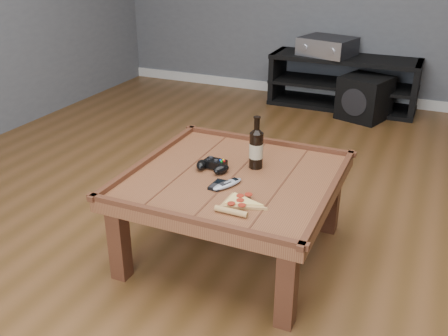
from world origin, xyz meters
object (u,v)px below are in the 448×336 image
at_px(coffee_table, 234,186).
at_px(game_console, 351,106).
at_px(media_console, 343,83).
at_px(remote_control, 227,184).
at_px(av_receiver, 327,46).
at_px(game_controller, 213,165).
at_px(beer_bottle, 256,147).
at_px(smartphone, 218,185).
at_px(subwoofer, 365,98).
at_px(pizza_slice, 239,204).

height_order(coffee_table, game_console, coffee_table).
xyz_separation_m(coffee_table, media_console, (0.00, 2.75, -0.15)).
distance_m(remote_control, av_receiver, 2.87).
distance_m(game_controller, game_console, 2.52).
bearing_deg(beer_bottle, smartphone, -107.74).
height_order(game_controller, av_receiver, av_receiver).
relative_size(subwoofer, game_console, 2.21).
height_order(game_controller, subwoofer, game_controller).
bearing_deg(coffee_table, media_console, 90.00).
bearing_deg(game_controller, smartphone, -53.11).
bearing_deg(media_console, beer_bottle, -88.60).
bearing_deg(av_receiver, coffee_table, -71.04).
relative_size(smartphone, remote_control, 0.60).
xyz_separation_m(game_controller, pizza_slice, (0.26, -0.29, -0.02)).
xyz_separation_m(media_console, subwoofer, (0.26, -0.26, -0.05)).
bearing_deg(subwoofer, remote_control, -76.55).
bearing_deg(av_receiver, game_console, -22.10).
bearing_deg(game_console, game_controller, -74.76).
distance_m(media_console, game_console, 0.32).
relative_size(coffee_table, game_controller, 5.21).
relative_size(smartphone, game_console, 0.49).
bearing_deg(remote_control, coffee_table, 122.90).
bearing_deg(game_controller, av_receiver, 95.63).
xyz_separation_m(beer_bottle, game_console, (0.08, 2.36, -0.46)).
relative_size(game_controller, game_console, 0.88).
height_order(media_console, game_controller, game_controller).
xyz_separation_m(coffee_table, game_controller, (-0.12, 0.02, 0.08)).
relative_size(remote_control, subwoofer, 0.37).
xyz_separation_m(av_receiver, game_console, (0.32, -0.24, -0.48)).
height_order(pizza_slice, game_console, pizza_slice).
relative_size(media_console, game_controller, 7.08).
height_order(beer_bottle, subwoofer, beer_bottle).
height_order(beer_bottle, pizza_slice, beer_bottle).
bearing_deg(remote_control, av_receiver, 118.63).
bearing_deg(coffee_table, pizza_slice, -63.01).
bearing_deg(game_console, subwoofer, 17.60).
height_order(pizza_slice, smartphone, pizza_slice).
xyz_separation_m(media_console, beer_bottle, (0.06, -2.61, 0.32)).
bearing_deg(coffee_table, smartphone, -100.13).
relative_size(av_receiver, subwoofer, 1.14).
xyz_separation_m(coffee_table, av_receiver, (-0.18, 2.74, 0.19)).
bearing_deg(game_controller, game_console, 88.35).
bearing_deg(av_receiver, game_controller, -73.63).
height_order(smartphone, game_console, smartphone).
bearing_deg(game_controller, pizza_slice, -43.47).
height_order(coffee_table, remote_control, same).
bearing_deg(game_console, pizza_slice, -68.71).
relative_size(game_controller, remote_control, 1.08).
relative_size(media_console, remote_control, 7.63).
distance_m(av_receiver, subwoofer, 0.64).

